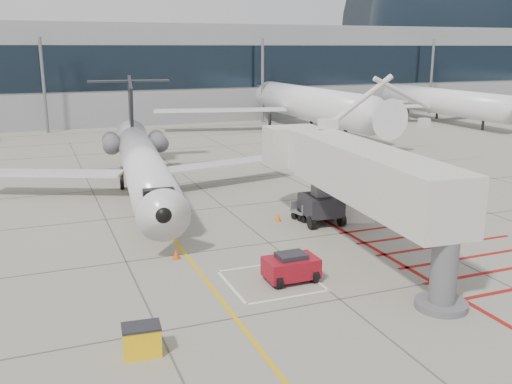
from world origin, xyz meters
name	(u,v)px	position (x,y,z in m)	size (l,w,h in m)	color
ground_plane	(300,268)	(0.00, 0.00, 0.00)	(260.00, 260.00, 0.00)	gray
regional_jet	(145,149)	(-4.86, 14.39, 4.01)	(24.28, 30.61, 8.02)	silver
jet_bridge	(370,186)	(4.03, 0.20, 3.82)	(9.04, 19.09, 7.64)	silver
pushback_tug	(291,266)	(-1.12, -1.32, 0.72)	(2.48, 1.55, 1.45)	maroon
spill_bin	(142,340)	(-8.92, -5.44, 0.58)	(1.33, 0.88, 1.15)	yellow
baggage_cart	(308,210)	(4.13, 7.36, 0.62)	(1.98, 1.25, 1.25)	slate
ground_power_unit	(356,208)	(6.81, 5.91, 0.86)	(2.16, 1.26, 1.71)	silver
cone_nose	(176,254)	(-5.48, 3.49, 0.28)	(0.40, 0.40, 0.55)	#DD490B
cone_side	(278,217)	(2.16, 7.64, 0.26)	(0.37, 0.37, 0.52)	orange
terminal_building	(169,71)	(10.00, 70.00, 7.00)	(180.00, 28.00, 14.00)	gray
terminal_glass_band	(192,67)	(10.00, 55.95, 8.00)	(180.00, 0.10, 6.00)	black
terminal_dome	(465,30)	(70.00, 70.00, 14.00)	(40.00, 28.00, 28.00)	black
bg_aircraft_c	(298,81)	(21.91, 46.00, 6.41)	(38.45, 42.73, 12.82)	silver
bg_aircraft_d	(432,84)	(43.94, 46.00, 5.46)	(32.78, 36.42, 10.93)	silver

